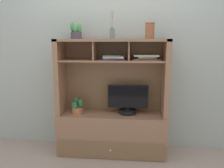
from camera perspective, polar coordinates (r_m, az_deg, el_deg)
name	(u,v)px	position (r m, az deg, el deg)	size (l,w,h in m)	color
floor_plane	(112,152)	(3.04, 0.00, -16.94)	(6.00, 6.00, 0.02)	tan
back_wall	(114,42)	(2.93, 0.45, 10.69)	(6.00, 0.02, 2.80)	#ADB6B1
media_console	(112,118)	(2.87, 0.02, -8.76)	(1.34, 0.44, 1.43)	#9B6E52
tv_monitor	(128,101)	(2.80, 4.06, -4.44)	(0.50, 0.22, 0.36)	black
potted_orchid	(77,108)	(2.86, -8.81, -6.03)	(0.16, 0.16, 0.19)	#B26D46
magazine_stack_left	(146,57)	(2.71, 8.61, 6.74)	(0.33, 0.23, 0.06)	gray
magazine_stack_centre	(114,58)	(2.65, 0.40, 6.70)	(0.30, 0.26, 0.06)	navy
diffuser_bottle	(112,33)	(2.72, 0.06, 12.76)	(0.06, 0.06, 0.33)	slate
potted_succulent	(76,32)	(2.80, -9.16, 12.91)	(0.15, 0.16, 0.21)	#49434F
ceramic_vase	(150,31)	(2.66, 9.59, 13.23)	(0.11, 0.11, 0.19)	brown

